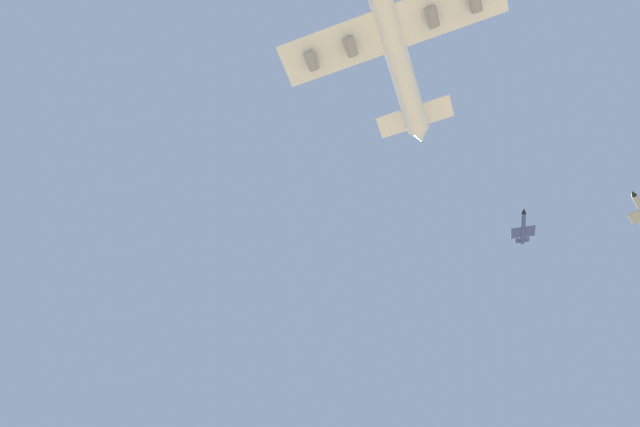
# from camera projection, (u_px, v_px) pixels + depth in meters

# --- Properties ---
(carrier_jet) EXTENTS (56.17, 67.61, 18.12)m
(carrier_jet) POSITION_uv_depth(u_px,v_px,m) (389.00, 26.00, 139.95)
(carrier_jet) COLOR white
(chase_jet_right_wing) EXTENTS (9.46, 14.93, 4.00)m
(chase_jet_right_wing) POSITION_uv_depth(u_px,v_px,m) (523.00, 228.00, 179.29)
(chase_jet_right_wing) COLOR #38478C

